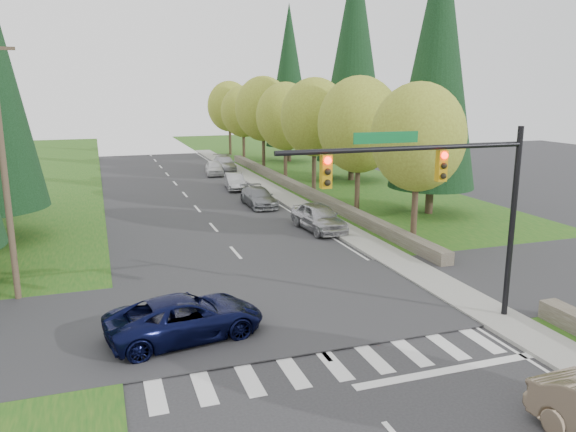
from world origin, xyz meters
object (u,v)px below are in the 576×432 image
parked_car_d (214,168)px  parked_car_e (224,164)px  parked_car_b (259,197)px  parked_car_c (235,181)px  parked_car_a (319,217)px  suv_navy (186,317)px

parked_car_d → parked_car_e: (1.34, 1.79, 0.09)m
parked_car_b → parked_car_c: 7.08m
parked_car_a → parked_car_b: bearing=96.1°
parked_car_b → parked_car_e: (1.34, 17.04, 0.12)m
suv_navy → parked_car_c: suv_navy is taller
parked_car_a → parked_car_b: 7.76m
parked_car_a → parked_car_c: parked_car_a is taller
suv_navy → parked_car_c: 27.75m
suv_navy → parked_car_b: bearing=-31.9°
parked_car_d → suv_navy: bearing=-95.6°
parked_car_a → suv_navy: bearing=-132.9°
parked_car_b → parked_car_c: bearing=89.2°
suv_navy → parked_car_e: size_ratio=0.98×
parked_car_a → parked_car_e: 24.67m
suv_navy → parked_car_b: (8.05, 19.48, -0.07)m
parked_car_c → parked_car_d: size_ratio=0.99×
parked_car_a → parked_car_b: size_ratio=1.05×
parked_car_d → parked_car_e: bearing=60.7°
parked_car_e → suv_navy: bearing=-96.9°
parked_car_c → parked_car_d: bearing=96.1°
parked_car_b → parked_car_e: bearing=84.7°
parked_car_b → parked_car_e: parked_car_e is taller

